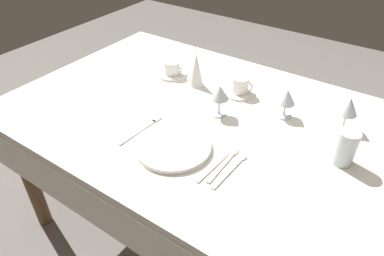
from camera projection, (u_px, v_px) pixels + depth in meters
ground_plane at (212, 233)px, 1.86m from camera, size 6.00×6.00×0.00m
dining_table at (217, 135)px, 1.47m from camera, size 1.80×1.11×0.74m
dinner_plate at (173, 147)px, 1.27m from camera, size 0.28×0.28×0.02m
fork_outer at (142, 129)px, 1.37m from camera, size 0.03×0.23×0.00m
spoon_soup at (220, 161)px, 1.22m from camera, size 0.03×0.21×0.01m
spoon_dessert at (227, 161)px, 1.22m from camera, size 0.03×0.21×0.01m
spoon_tea at (234, 166)px, 1.19m from camera, size 0.03×0.21×0.01m
saucer_left at (240, 93)px, 1.58m from camera, size 0.14×0.14×0.01m
coffee_cup_left at (241, 85)px, 1.56m from camera, size 0.10×0.08×0.07m
saucer_right at (172, 74)px, 1.73m from camera, size 0.14×0.14×0.01m
coffee_cup_right at (172, 68)px, 1.70m from camera, size 0.10×0.08×0.06m
wine_glass_centre at (220, 94)px, 1.40m from camera, size 0.07×0.07×0.14m
wine_glass_left at (349, 107)px, 1.32m from camera, size 0.07×0.07×0.14m
wine_glass_right at (287, 98)px, 1.39m from camera, size 0.07×0.07×0.12m
drink_tumbler at (345, 150)px, 1.18m from camera, size 0.07×0.07×0.13m
napkin_folded at (196, 70)px, 1.61m from camera, size 0.07×0.07×0.16m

